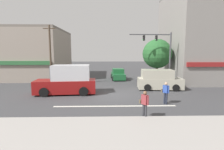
{
  "coord_description": "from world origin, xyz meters",
  "views": [
    {
      "loc": [
        -0.52,
        -15.92,
        3.93
      ],
      "look_at": [
        -0.09,
        2.0,
        1.6
      ],
      "focal_mm": 28.0,
      "sensor_mm": 36.0,
      "label": 1
    }
  ],
  "objects_px": {
    "box_truck_crossing_leftbound": "(68,81)",
    "van_crossing_rightbound": "(159,80)",
    "utility_pole_near_left": "(50,55)",
    "pedestrian_mid_crossing": "(166,92)",
    "traffic_light_mast": "(162,50)",
    "pedestrian_foreground_with_bag": "(145,103)",
    "sedan_approaching_near": "(118,75)",
    "street_tree": "(157,54)"
  },
  "relations": [
    {
      "from": "van_crossing_rightbound",
      "to": "pedestrian_mid_crossing",
      "type": "bearing_deg",
      "value": -101.06
    },
    {
      "from": "traffic_light_mast",
      "to": "pedestrian_mid_crossing",
      "type": "height_order",
      "value": "traffic_light_mast"
    },
    {
      "from": "sedan_approaching_near",
      "to": "box_truck_crossing_leftbound",
      "type": "bearing_deg",
      "value": -120.73
    },
    {
      "from": "van_crossing_rightbound",
      "to": "traffic_light_mast",
      "type": "bearing_deg",
      "value": 67.39
    },
    {
      "from": "street_tree",
      "to": "box_truck_crossing_leftbound",
      "type": "distance_m",
      "value": 12.21
    },
    {
      "from": "sedan_approaching_near",
      "to": "pedestrian_foreground_with_bag",
      "type": "bearing_deg",
      "value": -87.42
    },
    {
      "from": "street_tree",
      "to": "sedan_approaching_near",
      "type": "height_order",
      "value": "street_tree"
    },
    {
      "from": "van_crossing_rightbound",
      "to": "sedan_approaching_near",
      "type": "height_order",
      "value": "van_crossing_rightbound"
    },
    {
      "from": "street_tree",
      "to": "pedestrian_foreground_with_bag",
      "type": "bearing_deg",
      "value": -108.58
    },
    {
      "from": "street_tree",
      "to": "sedan_approaching_near",
      "type": "bearing_deg",
      "value": 151.63
    },
    {
      "from": "van_crossing_rightbound",
      "to": "sedan_approaching_near",
      "type": "relative_size",
      "value": 1.13
    },
    {
      "from": "street_tree",
      "to": "box_truck_crossing_leftbound",
      "type": "height_order",
      "value": "street_tree"
    },
    {
      "from": "traffic_light_mast",
      "to": "pedestrian_foreground_with_bag",
      "type": "bearing_deg",
      "value": -111.9
    },
    {
      "from": "box_truck_crossing_leftbound",
      "to": "traffic_light_mast",
      "type": "bearing_deg",
      "value": 20.89
    },
    {
      "from": "sedan_approaching_near",
      "to": "pedestrian_mid_crossing",
      "type": "bearing_deg",
      "value": -76.66
    },
    {
      "from": "utility_pole_near_left",
      "to": "pedestrian_mid_crossing",
      "type": "relative_size",
      "value": 4.21
    },
    {
      "from": "box_truck_crossing_leftbound",
      "to": "utility_pole_near_left",
      "type": "bearing_deg",
      "value": 124.75
    },
    {
      "from": "van_crossing_rightbound",
      "to": "box_truck_crossing_leftbound",
      "type": "bearing_deg",
      "value": -168.89
    },
    {
      "from": "pedestrian_foreground_with_bag",
      "to": "sedan_approaching_near",
      "type": "bearing_deg",
      "value": 92.58
    },
    {
      "from": "van_crossing_rightbound",
      "to": "pedestrian_foreground_with_bag",
      "type": "height_order",
      "value": "van_crossing_rightbound"
    },
    {
      "from": "utility_pole_near_left",
      "to": "pedestrian_foreground_with_bag",
      "type": "xyz_separation_m",
      "value": [
        8.83,
        -10.49,
        -2.71
      ]
    },
    {
      "from": "utility_pole_near_left",
      "to": "pedestrian_mid_crossing",
      "type": "xyz_separation_m",
      "value": [
        11.06,
        -7.55,
        -2.71
      ]
    },
    {
      "from": "box_truck_crossing_leftbound",
      "to": "van_crossing_rightbound",
      "type": "relative_size",
      "value": 1.22
    },
    {
      "from": "utility_pole_near_left",
      "to": "van_crossing_rightbound",
      "type": "distance_m",
      "value": 12.59
    },
    {
      "from": "van_crossing_rightbound",
      "to": "sedan_approaching_near",
      "type": "xyz_separation_m",
      "value": [
        -3.95,
        7.08,
        -0.29
      ]
    },
    {
      "from": "traffic_light_mast",
      "to": "pedestrian_foreground_with_bag",
      "type": "height_order",
      "value": "traffic_light_mast"
    },
    {
      "from": "street_tree",
      "to": "traffic_light_mast",
      "type": "xyz_separation_m",
      "value": [
        -0.13,
        -2.38,
        0.43
      ]
    },
    {
      "from": "van_crossing_rightbound",
      "to": "pedestrian_foreground_with_bag",
      "type": "relative_size",
      "value": 2.82
    },
    {
      "from": "traffic_light_mast",
      "to": "sedan_approaching_near",
      "type": "xyz_separation_m",
      "value": [
        -4.79,
        5.04,
        -3.46
      ]
    },
    {
      "from": "pedestrian_mid_crossing",
      "to": "utility_pole_near_left",
      "type": "bearing_deg",
      "value": 145.69
    },
    {
      "from": "pedestrian_foreground_with_bag",
      "to": "pedestrian_mid_crossing",
      "type": "bearing_deg",
      "value": 52.73
    },
    {
      "from": "utility_pole_near_left",
      "to": "traffic_light_mast",
      "type": "xyz_separation_m",
      "value": [
        12.94,
        -0.27,
        0.51
      ]
    },
    {
      "from": "utility_pole_near_left",
      "to": "traffic_light_mast",
      "type": "bearing_deg",
      "value": -1.21
    },
    {
      "from": "utility_pole_near_left",
      "to": "pedestrian_mid_crossing",
      "type": "distance_m",
      "value": 13.67
    },
    {
      "from": "sedan_approaching_near",
      "to": "pedestrian_mid_crossing",
      "type": "relative_size",
      "value": 2.51
    },
    {
      "from": "utility_pole_near_left",
      "to": "pedestrian_foreground_with_bag",
      "type": "relative_size",
      "value": 4.21
    },
    {
      "from": "pedestrian_mid_crossing",
      "to": "sedan_approaching_near",
      "type": "bearing_deg",
      "value": 103.34
    },
    {
      "from": "van_crossing_rightbound",
      "to": "street_tree",
      "type": "bearing_deg",
      "value": 77.55
    },
    {
      "from": "van_crossing_rightbound",
      "to": "pedestrian_mid_crossing",
      "type": "relative_size",
      "value": 2.82
    },
    {
      "from": "box_truck_crossing_leftbound",
      "to": "pedestrian_foreground_with_bag",
      "type": "distance_m",
      "value": 8.73
    },
    {
      "from": "street_tree",
      "to": "van_crossing_rightbound",
      "type": "xyz_separation_m",
      "value": [
        -0.97,
        -4.42,
        -2.74
      ]
    },
    {
      "from": "utility_pole_near_left",
      "to": "box_truck_crossing_leftbound",
      "type": "distance_m",
      "value": 5.56
    }
  ]
}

